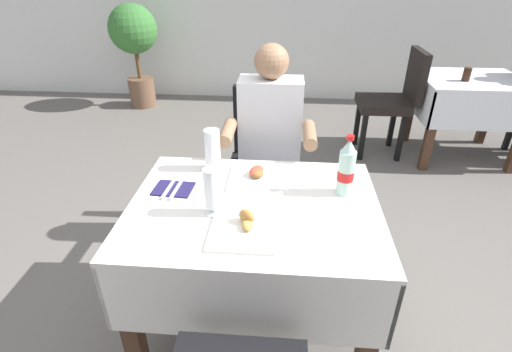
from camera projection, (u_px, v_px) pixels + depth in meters
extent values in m
plane|color=#66605B|center=(242.00, 324.00, 1.97)|extent=(11.00, 11.00, 0.00)
cube|color=white|center=(254.00, 206.00, 1.61)|extent=(1.06, 0.81, 0.02)
cube|color=white|center=(245.00, 308.00, 1.36)|extent=(1.06, 0.02, 0.32)
cube|color=white|center=(260.00, 191.00, 2.04)|extent=(1.06, 0.02, 0.32)
cube|color=white|center=(140.00, 232.00, 1.73)|extent=(0.02, 0.81, 0.32)
cube|color=white|center=(373.00, 244.00, 1.66)|extent=(0.02, 0.81, 0.32)
cube|color=#472D1E|center=(131.00, 325.00, 1.53)|extent=(0.07, 0.07, 0.72)
cube|color=#472D1E|center=(368.00, 342.00, 1.47)|extent=(0.07, 0.07, 0.72)
cube|color=#472D1E|center=(176.00, 223.00, 2.13)|extent=(0.07, 0.07, 0.72)
cube|color=#472D1E|center=(346.00, 231.00, 2.06)|extent=(0.07, 0.07, 0.72)
cube|color=black|center=(264.00, 174.00, 2.34)|extent=(0.44, 0.44, 0.08)
cube|color=black|center=(267.00, 120.00, 2.43)|extent=(0.42, 0.06, 0.44)
cube|color=black|center=(234.00, 224.00, 2.34)|extent=(0.04, 0.04, 0.45)
cube|color=black|center=(290.00, 227.00, 2.32)|extent=(0.04, 0.04, 0.45)
cube|color=black|center=(240.00, 195.00, 2.63)|extent=(0.04, 0.04, 0.45)
cube|color=black|center=(290.00, 197.00, 2.61)|extent=(0.04, 0.04, 0.45)
cylinder|color=#282D42|center=(253.00, 229.00, 2.30)|extent=(0.10, 0.10, 0.45)
cylinder|color=#282D42|center=(280.00, 230.00, 2.29)|extent=(0.10, 0.10, 0.45)
cube|color=#282D42|center=(269.00, 175.00, 2.30)|extent=(0.34, 0.36, 0.12)
cube|color=silver|center=(270.00, 122.00, 2.21)|extent=(0.36, 0.20, 0.50)
sphere|color=#997051|center=(271.00, 61.00, 2.04)|extent=(0.19, 0.19, 0.19)
cylinder|color=#997051|center=(228.00, 132.00, 2.02)|extent=(0.07, 0.26, 0.07)
cylinder|color=#997051|center=(310.00, 135.00, 1.99)|extent=(0.07, 0.26, 0.07)
cube|color=white|center=(243.00, 232.00, 1.44)|extent=(0.25, 0.25, 0.01)
ellipsoid|color=#B77A38|center=(247.00, 216.00, 1.46)|extent=(0.08, 0.08, 0.06)
ellipsoid|color=gold|center=(248.00, 225.00, 1.44)|extent=(0.05, 0.07, 0.03)
cube|color=white|center=(257.00, 178.00, 1.79)|extent=(0.26, 0.26, 0.01)
ellipsoid|color=#99602D|center=(257.00, 174.00, 1.78)|extent=(0.08, 0.08, 0.04)
ellipsoid|color=#C14C33|center=(256.00, 171.00, 1.79)|extent=(0.09, 0.11, 0.04)
cylinder|color=white|center=(214.00, 168.00, 1.88)|extent=(0.07, 0.07, 0.01)
cylinder|color=white|center=(213.00, 165.00, 1.87)|extent=(0.02, 0.02, 0.03)
cylinder|color=white|center=(212.00, 147.00, 1.82)|extent=(0.08, 0.08, 0.17)
cylinder|color=black|center=(213.00, 155.00, 1.84)|extent=(0.07, 0.07, 0.08)
cylinder|color=white|center=(214.00, 212.00, 1.55)|extent=(0.07, 0.07, 0.01)
cylinder|color=white|center=(213.00, 209.00, 1.54)|extent=(0.02, 0.02, 0.03)
cylinder|color=white|center=(212.00, 188.00, 1.49)|extent=(0.06, 0.06, 0.17)
cylinder|color=#C68928|center=(212.00, 192.00, 1.50)|extent=(0.06, 0.06, 0.13)
cylinder|color=silver|center=(346.00, 173.00, 1.64)|extent=(0.07, 0.07, 0.20)
cylinder|color=red|center=(345.00, 175.00, 1.64)|extent=(0.07, 0.07, 0.04)
cone|color=silver|center=(349.00, 146.00, 1.57)|extent=(0.06, 0.06, 0.05)
cylinder|color=red|center=(350.00, 137.00, 1.55)|extent=(0.03, 0.03, 0.02)
cube|color=#231E4C|center=(173.00, 189.00, 1.71)|extent=(0.18, 0.14, 0.01)
cube|color=silver|center=(169.00, 187.00, 1.71)|extent=(0.03, 0.19, 0.01)
cube|color=silver|center=(177.00, 188.00, 1.70)|extent=(0.03, 0.19, 0.01)
cube|color=white|center=(473.00, 79.00, 3.32)|extent=(0.87, 0.75, 0.02)
cube|color=white|center=(486.00, 112.00, 3.09)|extent=(0.87, 0.02, 0.32)
cube|color=white|center=(453.00, 86.00, 3.72)|extent=(0.87, 0.02, 0.32)
cube|color=white|center=(419.00, 97.00, 3.44)|extent=(0.02, 0.75, 0.32)
cube|color=#472D1E|center=(431.00, 131.00, 3.26)|extent=(0.07, 0.07, 0.72)
cube|color=#472D1E|center=(411.00, 107.00, 3.80)|extent=(0.07, 0.07, 0.72)
cube|color=#472D1E|center=(489.00, 109.00, 3.75)|extent=(0.07, 0.07, 0.72)
cube|color=black|center=(383.00, 104.00, 3.49)|extent=(0.44, 0.44, 0.08)
cube|color=black|center=(416.00, 76.00, 3.35)|extent=(0.06, 0.42, 0.44)
cube|color=black|center=(357.00, 123.00, 3.78)|extent=(0.04, 0.04, 0.45)
cube|color=black|center=(363.00, 137.00, 3.49)|extent=(0.04, 0.04, 0.45)
cube|color=black|center=(392.00, 124.00, 3.76)|extent=(0.04, 0.04, 0.45)
cube|color=black|center=(401.00, 138.00, 3.46)|extent=(0.04, 0.04, 0.45)
cube|color=black|center=(511.00, 128.00, 3.68)|extent=(0.04, 0.04, 0.45)
cylinder|color=black|center=(467.00, 74.00, 3.21)|extent=(0.06, 0.06, 0.11)
cylinder|color=brown|center=(142.00, 92.00, 4.84)|extent=(0.32, 0.32, 0.36)
cylinder|color=brown|center=(138.00, 64.00, 4.66)|extent=(0.05, 0.05, 0.35)
sphere|color=#387533|center=(133.00, 29.00, 4.46)|extent=(0.56, 0.56, 0.56)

